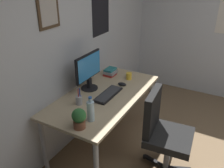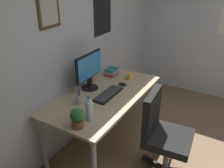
# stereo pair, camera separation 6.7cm
# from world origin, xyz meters

# --- Properties ---
(wall_back) EXTENTS (4.40, 0.10, 2.60)m
(wall_back) POSITION_xyz_m (0.00, 2.15, 1.30)
(wall_back) COLOR silver
(wall_back) RESTS_ON ground_plane
(desk) EXTENTS (1.52, 0.77, 0.73)m
(desk) POSITION_xyz_m (0.05, 1.69, 0.66)
(desk) COLOR tan
(desk) RESTS_ON ground_plane
(office_chair) EXTENTS (0.56, 0.57, 0.95)m
(office_chair) POSITION_xyz_m (-0.00, 0.96, 0.53)
(office_chair) COLOR black
(office_chair) RESTS_ON ground_plane
(monitor) EXTENTS (0.46, 0.20, 0.43)m
(monitor) POSITION_xyz_m (0.08, 1.91, 0.97)
(monitor) COLOR black
(monitor) RESTS_ON desk
(keyboard) EXTENTS (0.43, 0.15, 0.03)m
(keyboard) POSITION_xyz_m (0.04, 1.63, 0.75)
(keyboard) COLOR black
(keyboard) RESTS_ON desk
(computer_mouse) EXTENTS (0.06, 0.11, 0.04)m
(computer_mouse) POSITION_xyz_m (0.34, 1.61, 0.75)
(computer_mouse) COLOR black
(computer_mouse) RESTS_ON desk
(water_bottle) EXTENTS (0.07, 0.07, 0.25)m
(water_bottle) POSITION_xyz_m (-0.46, 1.53, 0.84)
(water_bottle) COLOR silver
(water_bottle) RESTS_ON desk
(coffee_mug_near) EXTENTS (0.11, 0.07, 0.09)m
(coffee_mug_near) POSITION_xyz_m (0.55, 1.61, 0.78)
(coffee_mug_near) COLOR yellow
(coffee_mug_near) RESTS_ON desk
(potted_plant) EXTENTS (0.13, 0.13, 0.19)m
(potted_plant) POSITION_xyz_m (-0.61, 1.56, 0.84)
(potted_plant) COLOR brown
(potted_plant) RESTS_ON desk
(pen_cup) EXTENTS (0.07, 0.07, 0.20)m
(pen_cup) POSITION_xyz_m (-0.27, 1.80, 0.79)
(pen_cup) COLOR #9EA0A5
(pen_cup) RESTS_ON desk
(book_stack_left) EXTENTS (0.18, 0.15, 0.09)m
(book_stack_left) POSITION_xyz_m (0.54, 1.88, 0.78)
(book_stack_left) COLOR #B22D28
(book_stack_left) RESTS_ON desk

